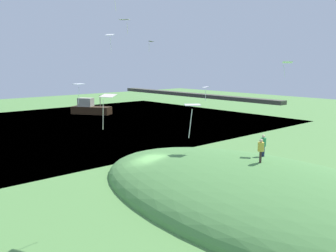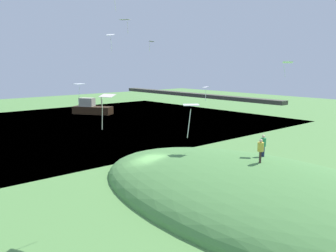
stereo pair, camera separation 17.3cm
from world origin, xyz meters
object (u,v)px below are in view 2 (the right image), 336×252
person_on_hilltop (261,148)px  person_watching_kites (263,143)px  kite_2 (107,98)px  kite_3 (206,88)px  kite_4 (287,63)px  kite_1 (151,42)px  kite_6 (191,107)px  kite_5 (79,85)px  kite_0 (110,36)px  boat_on_lake (91,108)px  kite_10 (125,20)px

person_on_hilltop → person_watching_kites: 2.53m
kite_2 → kite_3: bearing=105.5°
person_on_hilltop → kite_4: kite_4 is taller
kite_1 → kite_3: kite_1 is taller
kite_3 → kite_6: (8.96, -10.83, -0.04)m
person_watching_kites → kite_6: (3.25, -11.28, 3.99)m
person_watching_kites → kite_5: (-15.18, -7.58, 4.15)m
person_watching_kites → kite_5: 17.47m
kite_0 → kite_1: bearing=76.4°
kite_1 → kite_5: 9.44m
kite_3 → kite_0: bearing=-163.2°
kite_5 → kite_4: bearing=37.6°
kite_1 → kite_2: 18.91m
person_on_hilltop → person_watching_kites: bearing=-13.5°
boat_on_lake → kite_0: 34.53m
kite_10 → kite_4: bearing=26.3°
boat_on_lake → kite_10: size_ratio=5.58×
person_watching_kites → kite_4: kite_4 is taller
kite_3 → kite_6: kite_3 is taller
kite_10 → kite_0: bearing=-163.8°
person_on_hilltop → kite_1: (-16.16, 3.05, 8.19)m
boat_on_lake → kite_1: kite_1 is taller
boat_on_lake → kite_6: 53.75m
kite_5 → kite_10: 7.70m
kite_2 → kite_10: kite_10 is taller
person_on_hilltop → kite_1: kite_1 is taller
person_watching_kites → kite_0: bearing=-4.4°
person_on_hilltop → person_watching_kites: (-1.25, 2.19, -0.17)m
person_watching_kites → kite_2: 13.48m
kite_3 → kite_5: bearing=-143.0°
kite_0 → kite_10: 2.39m
kite_4 → kite_2: bearing=-96.4°
boat_on_lake → kite_3: bearing=131.7°
person_on_hilltop → kite_10: kite_10 is taller
boat_on_lake → kite_5: 35.89m
kite_1 → kite_10: size_ratio=0.82×
boat_on_lake → kite_6: bearing=123.1°
person_watching_kites → kite_4: (-0.50, 3.73, 6.16)m
kite_6 → boat_on_lake: bearing=155.7°
kite_5 → kite_10: bearing=77.0°
boat_on_lake → person_on_hilltop: person_on_hilltop is taller
boat_on_lake → kite_1: bearing=129.6°
kite_5 → kite_10: kite_10 is taller
kite_0 → kite_3: (10.27, 3.09, -4.80)m
kite_2 → person_watching_kites: bearing=79.5°
person_on_hilltop → kite_10: (-15.37, -0.81, 10.08)m
person_on_hilltop → kite_1: 18.37m
kite_1 → kite_4: kite_1 is taller
kite_2 → kite_10: size_ratio=1.55×
kite_2 → kite_6: (5.59, 1.33, -0.14)m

